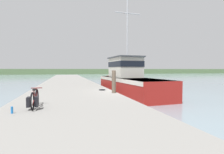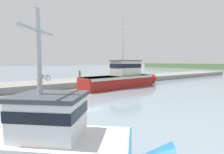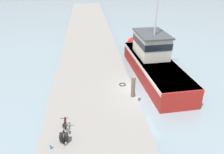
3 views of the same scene
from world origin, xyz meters
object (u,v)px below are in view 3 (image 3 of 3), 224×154
object	(u,v)px
fishing_boat_main	(153,60)
water_bottle_on_curb	(51,147)
bicycle_touring	(64,132)
mooring_post	(133,87)

from	to	relation	value
fishing_boat_main	water_bottle_on_curb	xyz separation A→B (m)	(-7.52, -8.91, -0.44)
water_bottle_on_curb	bicycle_touring	bearing A→B (deg)	51.08
water_bottle_on_curb	mooring_post	bearing A→B (deg)	40.89
fishing_boat_main	mooring_post	distance (m)	5.42
bicycle_touring	mooring_post	world-z (taller)	mooring_post
bicycle_touring	mooring_post	xyz separation A→B (m)	(4.24, 3.45, 0.39)
bicycle_touring	water_bottle_on_curb	xyz separation A→B (m)	(-0.60, -0.74, -0.22)
mooring_post	fishing_boat_main	bearing A→B (deg)	60.42
mooring_post	bicycle_touring	bearing A→B (deg)	-140.88
fishing_boat_main	water_bottle_on_curb	world-z (taller)	fishing_boat_main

